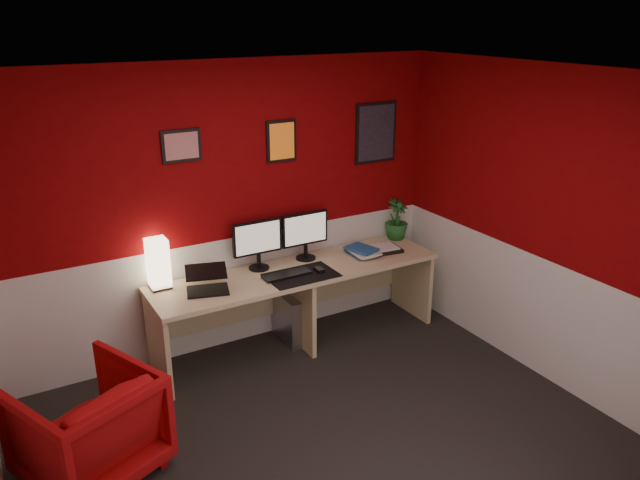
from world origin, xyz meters
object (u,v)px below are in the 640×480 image
(zen_tray, at_px, (381,250))
(desk, at_px, (298,307))
(monitor_left, at_px, (258,237))
(pc_tower, at_px, (291,316))
(monitor_right, at_px, (306,229))
(shoji_lamp, at_px, (158,265))
(armchair, at_px, (88,427))
(potted_plant, at_px, (397,219))
(laptop, at_px, (207,279))

(zen_tray, bearing_deg, desk, -179.92)
(monitor_left, distance_m, pc_tower, 0.84)
(monitor_right, bearing_deg, shoji_lamp, 178.30)
(desk, bearing_deg, zen_tray, 0.08)
(desk, relative_size, monitor_left, 4.48)
(monitor_right, distance_m, armchair, 2.46)
(monitor_left, bearing_deg, zen_tray, -9.26)
(monitor_right, bearing_deg, armchair, -154.77)
(monitor_left, xyz_separation_m, pc_tower, (0.27, -0.07, -0.80))
(shoji_lamp, distance_m, zen_tray, 2.05)
(monitor_left, height_order, potted_plant, monitor_left)
(desk, distance_m, monitor_right, 0.71)
(desk, height_order, zen_tray, zen_tray)
(shoji_lamp, height_order, monitor_left, monitor_left)
(zen_tray, bearing_deg, armchair, -163.90)
(monitor_left, relative_size, monitor_right, 1.00)
(desk, xyz_separation_m, armchair, (-1.96, -0.82, -0.00))
(shoji_lamp, xyz_separation_m, potted_plant, (2.36, -0.02, -0.00))
(zen_tray, bearing_deg, pc_tower, 172.52)
(monitor_right, bearing_deg, potted_plant, 1.28)
(potted_plant, bearing_deg, monitor_right, -178.72)
(laptop, relative_size, zen_tray, 0.94)
(zen_tray, relative_size, pc_tower, 0.78)
(desk, bearing_deg, potted_plant, 9.97)
(zen_tray, distance_m, armchair, 2.99)
(shoji_lamp, distance_m, laptop, 0.42)
(monitor_right, height_order, potted_plant, monitor_right)
(pc_tower, bearing_deg, shoji_lamp, 175.43)
(laptop, distance_m, armchair, 1.45)
(pc_tower, xyz_separation_m, armchair, (-1.95, -0.94, 0.14))
(shoji_lamp, distance_m, armchair, 1.44)
(monitor_left, height_order, monitor_right, same)
(desk, xyz_separation_m, monitor_left, (-0.28, 0.19, 0.66))
(desk, relative_size, armchair, 3.29)
(laptop, xyz_separation_m, armchair, (-1.12, -0.78, -0.48))
(desk, height_order, laptop, laptop)
(monitor_left, xyz_separation_m, monitor_right, (0.47, -0.00, 0.00))
(zen_tray, relative_size, potted_plant, 0.88)
(armchair, bearing_deg, laptop, -168.36)
(zen_tray, relative_size, armchair, 0.44)
(zen_tray, height_order, armchair, zen_tray)
(monitor_left, relative_size, zen_tray, 1.66)
(potted_plant, bearing_deg, shoji_lamp, 179.60)
(zen_tray, distance_m, potted_plant, 0.43)
(shoji_lamp, height_order, potted_plant, shoji_lamp)
(desk, bearing_deg, armchair, -157.29)
(desk, height_order, shoji_lamp, shoji_lamp)
(monitor_left, relative_size, pc_tower, 1.29)
(zen_tray, height_order, pc_tower, zen_tray)
(desk, distance_m, armchair, 2.12)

